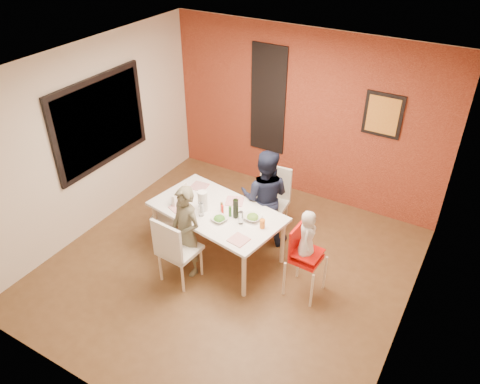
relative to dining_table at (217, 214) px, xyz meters
The scene contains 35 objects.
ground 0.75m from the dining_table, 32.96° to the right, with size 4.50×4.50×0.00m, color brown.
ceiling 2.06m from the dining_table, 32.96° to the right, with size 4.50×4.50×0.02m, color silver.
wall_back 2.19m from the dining_table, 82.04° to the left, with size 4.50×0.02×2.70m, color beige.
wall_front 2.55m from the dining_table, 83.25° to the right, with size 4.50×0.02×2.70m, color beige.
wall_left 2.09m from the dining_table, behind, with size 0.02×4.50×2.70m, color beige.
wall_right 2.64m from the dining_table, ahead, with size 0.02×4.50×2.70m, color beige.
brick_accent_wall 2.17m from the dining_table, 81.96° to the left, with size 4.50×0.02×2.70m, color maroon.
picture_window_frame 2.12m from the dining_table, behind, with size 0.05×1.70×1.30m, color black.
picture_window_pane 2.11m from the dining_table, behind, with size 0.02×1.55×1.15m, color black.
glassblock_strip 2.22m from the dining_table, 98.73° to the left, with size 0.55×0.03×1.70m, color silver.
glassblock_surround 2.21m from the dining_table, 98.75° to the left, with size 0.60×0.03×1.76m, color black.
art_print_frame 2.70m from the dining_table, 53.65° to the left, with size 0.54×0.03×0.64m, color black.
art_print_canvas 2.69m from the dining_table, 53.45° to the left, with size 0.44×0.01×0.54m, color gold.
dining_table is the anchor object (origin of this frame).
chair_near 0.77m from the dining_table, 101.73° to the right, with size 0.49×0.49×0.99m.
chair_far 0.95m from the dining_table, 65.89° to the left, with size 0.51×0.51×1.02m.
chair_left 0.71m from the dining_table, behind, with size 0.49×0.49×0.89m.
high_chair 1.30m from the dining_table, ahead, with size 0.43×0.43×0.97m.
child_near 0.52m from the dining_table, 106.59° to the right, with size 0.47×0.31×1.29m, color brown.
child_far 0.73m from the dining_table, 57.22° to the left, with size 0.70×0.54×1.43m, color black.
toddler 1.34m from the dining_table, ahead, with size 0.32×0.21×0.65m, color beige.
plate_near_left 0.53m from the dining_table, 154.97° to the right, with size 0.20×0.20×0.01m, color white.
plate_far_mid 0.31m from the dining_table, 71.07° to the left, with size 0.23×0.23×0.01m, color white.
plate_near_right 0.69m from the dining_table, 34.86° to the right, with size 0.22×0.22×0.01m, color white.
plate_far_left 0.65m from the dining_table, 145.83° to the left, with size 0.22×0.22×0.01m, color silver.
salad_bowl_a 0.25m from the dining_table, 49.70° to the right, with size 0.20×0.20×0.05m, color white.
salad_bowl_b 0.52m from the dining_table, ahead, with size 0.23×0.23×0.06m, color white.
wine_bottle 0.36m from the dining_table, ahead, with size 0.07×0.07×0.27m, color black.
wine_glass_a 0.28m from the dining_table, 118.38° to the right, with size 0.07×0.07×0.19m, color white.
wine_glass_b 0.46m from the dining_table, 12.02° to the right, with size 0.06×0.06×0.18m, color white.
paper_towel_roll 0.28m from the dining_table, 152.70° to the right, with size 0.13×0.13×0.28m, color white.
condiment_red 0.17m from the dining_table, 15.66° to the right, with size 0.03×0.03×0.13m, color red.
condiment_green 0.26m from the dining_table, ahead, with size 0.04×0.04×0.15m, color #307125.
condiment_brown 0.15m from the dining_table, 12.47° to the left, with size 0.03×0.03×0.13m, color brown.
sippy_cup 0.71m from the dining_table, ahead, with size 0.07×0.07×0.12m, color orange.
Camera 1 is at (2.52, -4.01, 4.33)m, focal length 35.00 mm.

